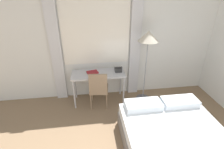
% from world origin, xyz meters
% --- Properties ---
extents(wall_back_with_window, '(5.77, 0.13, 2.70)m').
position_xyz_m(wall_back_with_window, '(-0.04, 3.37, 1.35)').
color(wall_back_with_window, silver).
rests_on(wall_back_with_window, ground_plane).
extents(desk, '(1.17, 0.50, 0.73)m').
position_xyz_m(desk, '(-0.36, 3.04, 0.66)').
color(desk, '#B2B2B7').
rests_on(desk, ground_plane).
extents(desk_chair, '(0.45, 0.45, 0.88)m').
position_xyz_m(desk_chair, '(-0.38, 2.81, 0.49)').
color(desk_chair, '#8C7259').
rests_on(desk_chair, ground_plane).
extents(standing_lamp, '(0.43, 0.43, 1.65)m').
position_xyz_m(standing_lamp, '(0.69, 2.97, 1.43)').
color(standing_lamp, '#4C4C51').
rests_on(standing_lamp, ground_plane).
extents(telephone, '(0.17, 0.13, 0.11)m').
position_xyz_m(telephone, '(0.09, 3.06, 0.78)').
color(telephone, '#2D2D2D').
rests_on(telephone, desk).
extents(book, '(0.27, 0.23, 0.02)m').
position_xyz_m(book, '(-0.49, 3.08, 0.75)').
color(book, maroon).
rests_on(book, desk).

